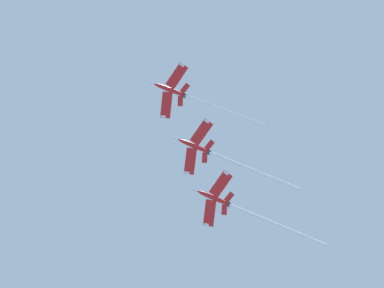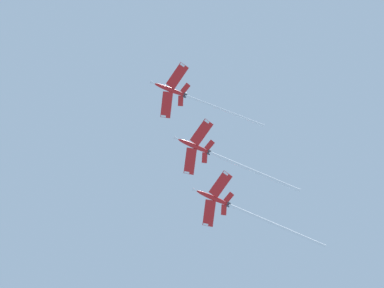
% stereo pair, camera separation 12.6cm
% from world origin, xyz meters
% --- Properties ---
extents(jet_lead, '(39.95, 19.57, 12.18)m').
position_xyz_m(jet_lead, '(-13.07, -7.83, 174.05)').
color(jet_lead, red).
extents(jet_second, '(42.91, 19.83, 13.97)m').
position_xyz_m(jet_second, '(-26.85, -26.90, 168.29)').
color(jet_second, red).
extents(jet_third, '(44.62, 19.97, 12.98)m').
position_xyz_m(jet_third, '(-34.68, -43.22, 165.41)').
color(jet_third, red).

